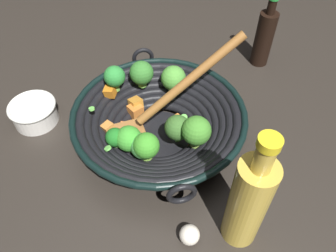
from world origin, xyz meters
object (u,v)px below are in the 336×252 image
(prep_bowl, at_px, (34,112))
(wok, at_px, (159,120))
(garlic_bulb, at_px, (189,235))
(cooking_oil_bottle, at_px, (248,201))
(soy_sauce_bottle, at_px, (264,37))

(prep_bowl, bearing_deg, wok, -77.16)
(garlic_bulb, bearing_deg, cooking_oil_bottle, -57.43)
(wok, relative_size, cooking_oil_bottle, 1.43)
(wok, xyz_separation_m, soy_sauce_bottle, (0.36, -0.15, 0.03))
(soy_sauce_bottle, height_order, cooking_oil_bottle, cooking_oil_bottle)
(wok, bearing_deg, garlic_bulb, -143.74)
(wok, xyz_separation_m, prep_bowl, (-0.06, 0.28, -0.03))
(cooking_oil_bottle, distance_m, garlic_bulb, 0.13)
(soy_sauce_bottle, distance_m, cooking_oil_bottle, 0.51)
(prep_bowl, xyz_separation_m, garlic_bulb, (-0.13, -0.43, -0.01))
(cooking_oil_bottle, bearing_deg, wok, 56.00)
(wok, height_order, soy_sauce_bottle, wok)
(cooking_oil_bottle, relative_size, garlic_bulb, 7.14)
(prep_bowl, bearing_deg, cooking_oil_bottle, -99.43)
(garlic_bulb, bearing_deg, soy_sauce_bottle, -0.17)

